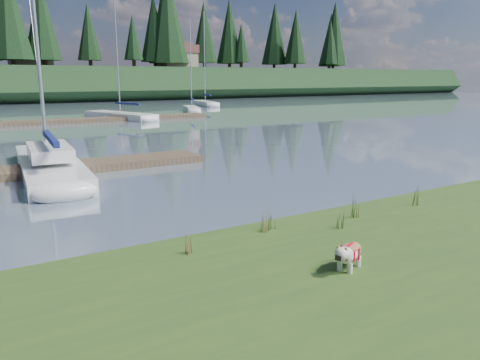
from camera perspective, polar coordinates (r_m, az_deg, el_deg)
ground at (r=40.84m, az=-24.02°, el=6.19°), size 200.00×200.00×0.00m
bank at (r=7.68m, az=17.62°, el=-15.62°), size 60.00×9.00×0.35m
bulldog at (r=8.63m, az=13.17°, el=-8.56°), size 0.86×0.57×0.51m
sailboat_main at (r=20.53m, az=-22.41°, el=2.29°), size 2.82×10.48×14.73m
dock_near at (r=19.69m, az=-27.18°, el=0.65°), size 16.00×2.00×0.30m
dock_far at (r=41.13m, az=-21.27°, el=6.67°), size 26.00×2.20×0.30m
sailboat_bg_3 at (r=44.56m, az=-15.00°, el=7.70°), size 4.72×9.78×14.00m
sailboat_bg_4 at (r=51.78m, az=-5.99°, el=8.67°), size 3.37×6.62×9.84m
sailboat_bg_5 at (r=63.05m, az=-4.45°, el=9.36°), size 3.22×8.50×11.88m
weed_0 at (r=10.43m, az=3.12°, el=-4.98°), size 0.17×0.14×0.58m
weed_1 at (r=10.62m, az=3.86°, el=-4.81°), size 0.17×0.14×0.51m
weed_2 at (r=11.70m, az=13.92°, el=-3.19°), size 0.17×0.14×0.67m
weed_3 at (r=9.21m, az=-6.35°, el=-7.50°), size 0.17×0.14×0.55m
weed_4 at (r=10.85m, az=12.23°, el=-4.81°), size 0.17×0.14×0.47m
weed_5 at (r=13.31m, az=20.60°, el=-1.85°), size 0.17×0.14×0.61m
mud_lip at (r=10.82m, az=-0.29°, el=-7.21°), size 60.00×0.50×0.14m
conifer_4 at (r=77.34m, az=-26.46°, el=18.21°), size 6.16×6.16×15.10m
conifer_5 at (r=83.15m, az=-17.99°, el=16.81°), size 3.96×3.96×10.35m
conifer_6 at (r=85.71m, az=-8.84°, el=19.23°), size 7.04×7.04×17.00m
conifer_7 at (r=94.44m, az=-1.31°, el=17.63°), size 5.28×5.28×13.20m
conifer_8 at (r=98.34m, az=6.79°, el=16.95°), size 4.62×4.62×11.77m
conifer_9 at (r=109.10m, az=11.42°, el=17.06°), size 5.94×5.94×14.62m
house_1 at (r=82.18m, az=-24.26°, el=13.93°), size 6.30×5.30×4.65m
house_2 at (r=86.88m, az=-7.70°, el=14.75°), size 6.30×5.30×4.65m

